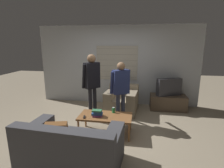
# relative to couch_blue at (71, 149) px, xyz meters

# --- Properties ---
(ground_plane) EXTENTS (16.00, 16.00, 0.00)m
(ground_plane) POSITION_rel_couch_blue_xyz_m (0.33, 1.23, -0.31)
(ground_plane) COLOR gray
(wall_back) EXTENTS (5.20, 0.08, 2.55)m
(wall_back) POSITION_rel_couch_blue_xyz_m (0.33, 3.25, 0.96)
(wall_back) COLOR #ADB2B7
(wall_back) RESTS_ON ground_plane
(couch_blue) EXTENTS (1.67, 1.01, 0.81)m
(couch_blue) POSITION_rel_couch_blue_xyz_m (0.00, 0.00, 0.00)
(couch_blue) COLOR #424247
(couch_blue) RESTS_ON ground_plane
(armchair_beige) EXTENTS (0.97, 0.98, 0.78)m
(armchair_beige) POSITION_rel_couch_blue_xyz_m (0.58, 2.51, 0.01)
(armchair_beige) COLOR gray
(armchair_beige) RESTS_ON ground_plane
(coffee_table) EXTENTS (1.17, 0.59, 0.43)m
(coffee_table) POSITION_rel_couch_blue_xyz_m (0.35, 1.13, 0.08)
(coffee_table) COLOR brown
(coffee_table) RESTS_ON ground_plane
(tv_stand) EXTENTS (1.06, 0.50, 0.45)m
(tv_stand) POSITION_rel_couch_blue_xyz_m (1.95, 2.88, -0.09)
(tv_stand) COLOR #4C3D2D
(tv_stand) RESTS_ON ground_plane
(tv) EXTENTS (0.77, 0.48, 0.52)m
(tv) POSITION_rel_couch_blue_xyz_m (1.95, 2.88, 0.40)
(tv) COLOR #2D2D33
(tv) RESTS_ON tv_stand
(person_left_standing) EXTENTS (0.53, 0.80, 1.73)m
(person_left_standing) POSITION_rel_couch_blue_xyz_m (-0.13, 1.83, 0.78)
(person_left_standing) COLOR black
(person_left_standing) RESTS_ON ground_plane
(person_right_standing) EXTENTS (0.50, 0.80, 1.55)m
(person_right_standing) POSITION_rel_couch_blue_xyz_m (0.62, 1.75, 0.66)
(person_right_standing) COLOR #33384C
(person_right_standing) RESTS_ON ground_plane
(book_stack) EXTENTS (0.25, 0.20, 0.15)m
(book_stack) POSITION_rel_couch_blue_xyz_m (0.19, 1.07, 0.19)
(book_stack) COLOR #75387F
(book_stack) RESTS_ON coffee_table
(soda_can) EXTENTS (0.07, 0.07, 0.13)m
(soda_can) POSITION_rel_couch_blue_xyz_m (0.51, 1.33, 0.18)
(soda_can) COLOR #238E47
(soda_can) RESTS_ON coffee_table
(spare_remote) EXTENTS (0.07, 0.14, 0.02)m
(spare_remote) POSITION_rel_couch_blue_xyz_m (-0.07, 0.96, 0.13)
(spare_remote) COLOR black
(spare_remote) RESTS_ON coffee_table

